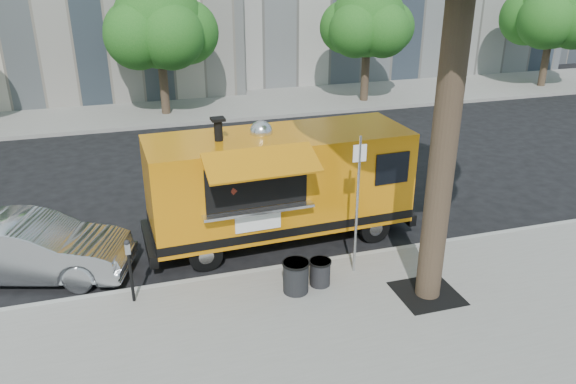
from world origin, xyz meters
name	(u,v)px	position (x,y,z in m)	size (l,w,h in m)	color
ground	(265,253)	(0.00, 0.00, 0.00)	(120.00, 120.00, 0.00)	black
sidewalk	(326,360)	(0.00, -4.00, 0.07)	(60.00, 6.00, 0.15)	gray
curb	(276,270)	(0.00, -0.93, 0.07)	(60.00, 0.14, 0.16)	#999993
far_sidewalk	(188,109)	(0.00, 13.50, 0.07)	(60.00, 5.00, 0.15)	gray
tree_well	(427,293)	(2.60, -2.80, 0.15)	(1.20, 1.20, 0.02)	black
far_tree_b	(159,23)	(-1.00, 12.70, 3.83)	(3.60, 3.60, 5.50)	#33261C
far_tree_c	(368,20)	(8.00, 12.40, 3.72)	(3.24, 3.24, 5.21)	#33261C
far_tree_d	(554,9)	(18.00, 12.60, 3.89)	(3.78, 3.78, 5.64)	#33261C
sign_post	(357,198)	(1.55, -1.55, 1.85)	(0.28, 0.06, 3.00)	silver
parking_meter	(129,264)	(-3.00, -1.35, 0.98)	(0.11, 0.11, 1.33)	black
food_truck	(279,183)	(0.50, 0.57, 1.47)	(6.42, 3.09, 3.12)	orange
sedan	(31,248)	(-4.98, 0.46, 0.68)	(1.44, 4.12, 1.36)	#9EA0A5
trash_bin_left	(296,276)	(0.13, -1.95, 0.50)	(0.55, 0.55, 0.66)	black
trash_bin_right	(320,272)	(0.68, -1.84, 0.44)	(0.46, 0.46, 0.55)	black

